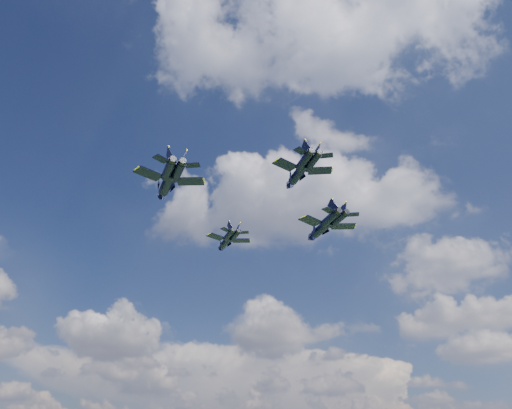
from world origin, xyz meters
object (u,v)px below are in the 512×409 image
object	(u,v)px
jet_lead	(226,242)
jet_slot	(298,174)
jet_right	(321,228)
jet_left	(167,184)

from	to	relation	value
jet_lead	jet_slot	size ratio (longest dim) A/B	0.96
jet_right	jet_left	bearing A→B (deg)	-174.83
jet_lead	jet_slot	distance (m)	37.92
jet_right	jet_slot	world-z (taller)	jet_right
jet_right	jet_slot	bearing A→B (deg)	-127.08
jet_left	jet_lead	bearing A→B (deg)	47.40
jet_right	jet_slot	size ratio (longest dim) A/B	1.19
jet_left	jet_slot	size ratio (longest dim) A/B	1.21
jet_left	jet_slot	bearing A→B (deg)	-39.37
jet_left	jet_right	distance (m)	36.36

